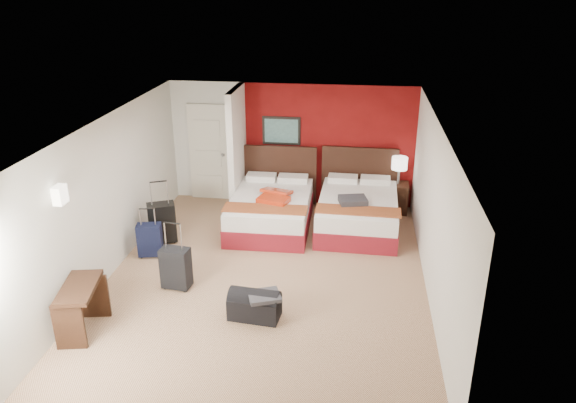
% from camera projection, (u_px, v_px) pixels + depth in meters
% --- Properties ---
extents(ground, '(6.50, 6.50, 0.00)m').
position_uv_depth(ground, '(266.00, 277.00, 8.78)').
color(ground, tan).
rests_on(ground, ground).
extents(room_walls, '(5.02, 6.52, 2.50)m').
position_uv_depth(room_walls, '(201.00, 170.00, 9.77)').
color(room_walls, silver).
rests_on(room_walls, ground).
extents(red_accent_panel, '(3.50, 0.04, 2.50)m').
position_uv_depth(red_accent_panel, '(328.00, 146.00, 11.17)').
color(red_accent_panel, maroon).
rests_on(red_accent_panel, ground).
extents(partition_wall, '(0.12, 1.20, 2.50)m').
position_uv_depth(partition_wall, '(237.00, 152.00, 10.81)').
color(partition_wall, silver).
rests_on(partition_wall, ground).
extents(entry_door, '(0.82, 0.06, 2.05)m').
position_uv_depth(entry_door, '(209.00, 152.00, 11.53)').
color(entry_door, silver).
rests_on(entry_door, ground).
extents(bed_left, '(1.50, 2.12, 0.63)m').
position_uv_depth(bed_left, '(271.00, 211.00, 10.44)').
color(bed_left, silver).
rests_on(bed_left, ground).
extents(bed_right, '(1.52, 2.13, 0.63)m').
position_uv_depth(bed_right, '(358.00, 213.00, 10.36)').
color(bed_right, white).
rests_on(bed_right, ground).
extents(red_suitcase_open, '(0.73, 0.88, 0.09)m').
position_uv_depth(red_suitcase_open, '(275.00, 196.00, 10.20)').
color(red_suitcase_open, red).
rests_on(red_suitcase_open, bed_left).
extents(jacket_bundle, '(0.56, 0.49, 0.12)m').
position_uv_depth(jacket_bundle, '(353.00, 201.00, 9.95)').
color(jacket_bundle, '#37373C').
rests_on(jacket_bundle, bed_right).
extents(nightstand, '(0.45, 0.45, 0.61)m').
position_uv_depth(nightstand, '(397.00, 198.00, 11.10)').
color(nightstand, black).
rests_on(nightstand, ground).
extents(table_lamp, '(0.34, 0.34, 0.55)m').
position_uv_depth(table_lamp, '(399.00, 171.00, 10.88)').
color(table_lamp, silver).
rests_on(table_lamp, nightstand).
extents(suitcase_black, '(0.56, 0.46, 0.71)m').
position_uv_depth(suitcase_black, '(162.00, 224.00, 9.81)').
color(suitcase_black, black).
rests_on(suitcase_black, ground).
extents(suitcase_charcoal, '(0.46, 0.31, 0.63)m').
position_uv_depth(suitcase_charcoal, '(176.00, 269.00, 8.38)').
color(suitcase_charcoal, black).
rests_on(suitcase_charcoal, ground).
extents(suitcase_navy, '(0.44, 0.32, 0.56)m').
position_uv_depth(suitcase_navy, '(150.00, 241.00, 9.36)').
color(suitcase_navy, black).
rests_on(suitcase_navy, ground).
extents(duffel_bag, '(0.74, 0.45, 0.36)m').
position_uv_depth(duffel_bag, '(255.00, 306.00, 7.70)').
color(duffel_bag, black).
rests_on(duffel_bag, ground).
extents(jacket_draped, '(0.53, 0.49, 0.06)m').
position_uv_depth(jacket_draped, '(264.00, 296.00, 7.56)').
color(jacket_draped, '#3A393F').
rests_on(jacket_draped, duffel_bag).
extents(desk, '(0.59, 0.93, 0.72)m').
position_uv_depth(desk, '(82.00, 309.00, 7.32)').
color(desk, black).
rests_on(desk, ground).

